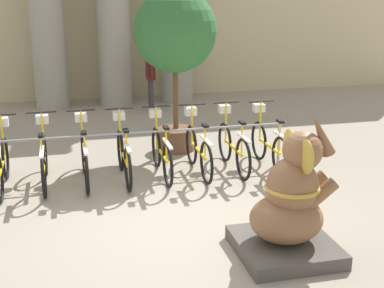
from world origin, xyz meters
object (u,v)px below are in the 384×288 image
(bicycle_4, at_px, (124,155))
(bicycle_8, at_px, (269,144))
(bicycle_7, at_px, (233,146))
(potted_tree, at_px, (175,37))
(bicycle_2, at_px, (44,160))
(bicycle_5, at_px, (161,151))
(bicycle_1, at_px, (2,163))
(bicycle_3, at_px, (84,157))
(person_pedestrian, at_px, (151,72))
(bicycle_6, at_px, (198,149))
(elephant_statue, at_px, (290,207))

(bicycle_4, distance_m, bicycle_8, 2.53)
(bicycle_7, distance_m, potted_tree, 2.32)
(bicycle_2, xyz_separation_m, bicycle_5, (1.90, -0.02, 0.00))
(bicycle_1, height_order, bicycle_8, same)
(potted_tree, bearing_deg, bicycle_4, -130.15)
(bicycle_3, relative_size, bicycle_8, 1.00)
(person_pedestrian, bearing_deg, bicycle_7, -82.29)
(bicycle_3, relative_size, bicycle_7, 1.00)
(bicycle_2, distance_m, potted_tree, 3.29)
(bicycle_1, relative_size, person_pedestrian, 1.05)
(bicycle_3, xyz_separation_m, bicycle_4, (0.63, -0.03, 0.00))
(bicycle_6, bearing_deg, person_pedestrian, 90.08)
(bicycle_5, xyz_separation_m, potted_tree, (0.55, 1.37, 1.74))
(bicycle_3, bearing_deg, bicycle_4, -2.98)
(bicycle_5, xyz_separation_m, elephant_statue, (0.98, -3.04, 0.18))
(bicycle_3, bearing_deg, elephant_statue, -53.61)
(bicycle_6, bearing_deg, bicycle_5, 179.14)
(bicycle_4, xyz_separation_m, person_pedestrian, (1.26, 4.76, 0.56))
(bicycle_1, distance_m, potted_tree, 3.79)
(elephant_statue, xyz_separation_m, person_pedestrian, (-0.35, 7.77, 0.38))
(elephant_statue, xyz_separation_m, potted_tree, (-0.43, 4.41, 1.56))
(bicycle_6, height_order, person_pedestrian, person_pedestrian)
(bicycle_7, height_order, potted_tree, potted_tree)
(bicycle_7, bearing_deg, person_pedestrian, 97.71)
(elephant_statue, height_order, person_pedestrian, elephant_statue)
(bicycle_4, height_order, bicycle_8, same)
(bicycle_2, xyz_separation_m, bicycle_3, (0.63, -0.01, 0.00))
(bicycle_1, relative_size, bicycle_5, 1.00)
(bicycle_6, bearing_deg, potted_tree, 93.64)
(bicycle_1, height_order, person_pedestrian, person_pedestrian)
(bicycle_2, bearing_deg, elephant_statue, -46.74)
(bicycle_7, bearing_deg, bicycle_3, -179.76)
(bicycle_2, height_order, bicycle_8, same)
(bicycle_5, relative_size, elephant_statue, 0.97)
(bicycle_1, distance_m, bicycle_7, 3.80)
(bicycle_5, height_order, bicycle_6, same)
(elephant_statue, bearing_deg, potted_tree, 95.58)
(bicycle_4, height_order, bicycle_5, same)
(bicycle_8, bearing_deg, bicycle_4, 179.59)
(bicycle_8, relative_size, potted_tree, 0.57)
(bicycle_8, relative_size, person_pedestrian, 1.05)
(person_pedestrian, bearing_deg, bicycle_4, -104.80)
(bicycle_4, distance_m, bicycle_6, 1.27)
(bicycle_7, xyz_separation_m, potted_tree, (-0.72, 1.35, 1.74))
(bicycle_1, xyz_separation_m, bicycle_5, (2.53, 0.01, 0.00))
(potted_tree, bearing_deg, bicycle_6, -86.36)
(bicycle_3, height_order, person_pedestrian, person_pedestrian)
(bicycle_3, distance_m, person_pedestrian, 5.13)
(bicycle_1, bearing_deg, bicycle_6, 0.02)
(bicycle_2, relative_size, person_pedestrian, 1.05)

